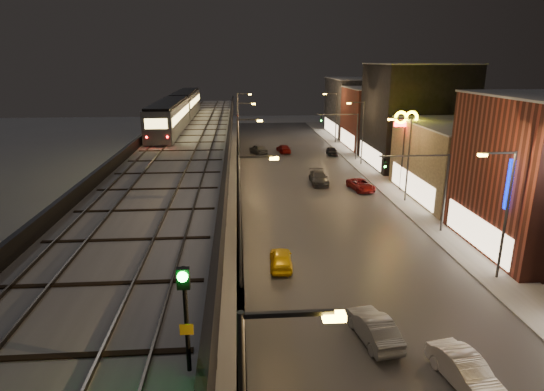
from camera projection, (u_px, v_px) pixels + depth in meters
name	position (u px, v px, depth m)	size (l,w,h in m)	color
road_surface	(311.00, 193.00, 51.85)	(17.00, 120.00, 0.06)	#46474D
sidewalk_right	(397.00, 191.00, 52.55)	(4.00, 120.00, 0.14)	#9FA1A8
under_viaduct_pavement	(192.00, 195.00, 50.89)	(11.00, 120.00, 0.06)	#9FA1A8
elevated_viaduct	(186.00, 152.00, 46.28)	(9.00, 100.00, 6.30)	black
viaduct_trackbed	(186.00, 144.00, 46.18)	(8.40, 100.00, 0.32)	#B2B7C1
viaduct_parapet_streetside	(229.00, 139.00, 46.38)	(0.30, 100.00, 1.10)	black
viaduct_parapet_far	(142.00, 140.00, 45.76)	(0.30, 100.00, 1.10)	black
building_c	(468.00, 161.00, 49.00)	(12.20, 15.20, 8.16)	#807055
building_d	(415.00, 116.00, 63.43)	(12.20, 13.20, 14.16)	black
building_e	(383.00, 118.00, 77.38)	(12.20, 12.20, 10.16)	brown
building_f	(361.00, 107.00, 90.61)	(12.20, 16.20, 11.16)	#39393C
streetlight_left_1	(244.00, 214.00, 28.78)	(2.57, 0.28, 9.00)	#38383A
streetlight_right_1	(503.00, 207.00, 30.00)	(2.56, 0.28, 9.00)	#38383A
streetlight_left_2	(241.00, 156.00, 45.98)	(2.57, 0.28, 9.00)	#38383A
streetlight_right_2	(406.00, 154.00, 47.20)	(2.56, 0.28, 9.00)	#38383A
streetlight_left_3	(240.00, 130.00, 63.17)	(2.57, 0.28, 9.00)	#38383A
streetlight_right_3	(361.00, 129.00, 64.39)	(2.56, 0.28, 9.00)	#38383A
streetlight_left_4	(239.00, 115.00, 80.37)	(2.57, 0.28, 9.00)	#38383A
streetlight_right_4	(335.00, 114.00, 81.59)	(2.56, 0.28, 9.00)	#38383A
traffic_light_rig_a	(433.00, 183.00, 38.74)	(6.10, 0.34, 7.00)	#38383A
traffic_light_rig_b	(350.00, 131.00, 67.41)	(6.10, 0.34, 7.00)	#38383A
subway_train	(179.00, 109.00, 60.21)	(2.92, 35.18, 3.49)	gray
rail_signal	(185.00, 300.00, 11.45)	(0.35, 0.43, 3.05)	black
car_taxi	(281.00, 259.00, 33.00)	(1.59, 3.96, 1.35)	yellow
car_near_white	(373.00, 328.00, 24.41)	(1.54, 4.43, 1.46)	gray
car_mid_dark	(284.00, 149.00, 73.97)	(1.78, 4.39, 1.27)	#6E0A08
car_far_white	(258.00, 149.00, 73.10)	(1.81, 4.49, 1.53)	#5E5F61
car_onc_silver	(466.00, 373.00, 20.98)	(1.52, 4.37, 1.44)	silver
car_onc_dark	(361.00, 185.00, 52.61)	(2.09, 4.54, 1.26)	maroon
car_onc_white	(319.00, 178.00, 55.42)	(2.04, 5.01, 1.45)	#3D3F43
car_onc_red	(332.00, 151.00, 72.20)	(1.50, 3.74, 1.27)	black
sign_mcdonalds	(405.00, 127.00, 50.75)	(2.71, 0.31, 9.18)	#38383A
sign_carwash	(517.00, 194.00, 31.37)	(1.56, 0.35, 8.11)	#38383A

